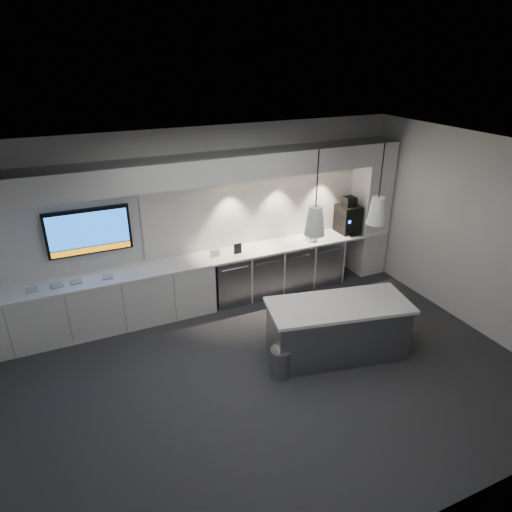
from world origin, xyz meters
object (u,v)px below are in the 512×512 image
island (337,329)px  coffee_machine (348,218)px  wall_tv (89,231)px  bin (281,362)px

island → coffee_machine: size_ratio=3.08×
wall_tv → island: size_ratio=0.59×
island → coffee_machine: bearing=64.8°
bin → wall_tv: bearing=129.3°
island → bin: (-0.95, -0.09, -0.22)m
bin → island: bearing=5.1°
wall_tv → island: wall_tv is taller
wall_tv → island: 4.00m
wall_tv → bin: (2.04, -2.49, -1.35)m
wall_tv → island: bearing=-38.8°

